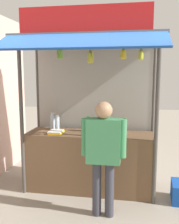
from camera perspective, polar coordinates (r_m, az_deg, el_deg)
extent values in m
plane|color=#9E9384|center=(4.51, 0.00, -16.76)|extent=(20.00, 20.00, 0.00)
cube|color=brown|center=(4.33, 0.00, -10.97)|extent=(2.06, 0.62, 0.97)
cylinder|color=#4C4742|center=(4.15, -14.95, -1.46)|extent=(0.06, 0.06, 2.46)
cylinder|color=#4C4742|center=(3.79, 14.75, -2.40)|extent=(0.06, 0.06, 2.46)
cylinder|color=#4C4742|center=(4.82, -11.29, 0.05)|extent=(0.06, 0.06, 2.46)
cylinder|color=#4C4742|center=(4.51, 13.97, -0.62)|extent=(0.06, 0.06, 2.46)
cube|color=#B7B2A8|center=(4.56, 0.92, -0.59)|extent=(2.02, 0.04, 2.41)
cube|color=#3F3F44|center=(4.07, -0.11, 16.32)|extent=(2.26, 0.94, 0.04)
cube|color=#194799|center=(3.35, -2.31, 15.61)|extent=(2.22, 0.51, 0.26)
cube|color=red|center=(3.70, -1.30, 20.17)|extent=(1.86, 0.04, 0.35)
cylinder|color=#59544C|center=(3.70, -1.13, 15.53)|extent=(1.96, 0.02, 0.02)
cylinder|color=silver|center=(4.18, 7.86, -3.28)|extent=(0.07, 0.07, 0.22)
cylinder|color=#198C33|center=(4.16, 7.90, -1.58)|extent=(0.05, 0.05, 0.03)
cylinder|color=silver|center=(4.29, -0.29, -2.89)|extent=(0.07, 0.07, 0.23)
cylinder|color=#198C33|center=(4.26, -0.29, -1.19)|extent=(0.05, 0.05, 0.03)
cylinder|color=silver|center=(4.51, -8.26, -2.19)|extent=(0.08, 0.08, 0.26)
cylinder|color=white|center=(4.49, -8.30, -0.36)|extent=(0.05, 0.05, 0.04)
cylinder|color=silver|center=(4.41, -7.22, -2.58)|extent=(0.07, 0.07, 0.23)
cylinder|color=white|center=(4.38, -7.25, -0.88)|extent=(0.05, 0.05, 0.03)
cylinder|color=silver|center=(4.37, 3.34, -2.87)|extent=(0.06, 0.06, 0.20)
cylinder|color=red|center=(4.35, 3.35, -1.43)|extent=(0.04, 0.04, 0.03)
cube|color=orange|center=(4.19, -7.56, -4.72)|extent=(0.22, 0.27, 0.01)
cube|color=yellow|center=(4.19, -7.35, -4.58)|extent=(0.22, 0.26, 0.01)
cube|color=yellow|center=(4.19, -7.51, -4.41)|extent=(0.21, 0.26, 0.01)
cube|color=white|center=(4.19, -7.56, -4.25)|extent=(0.22, 0.26, 0.01)
cube|color=green|center=(4.07, 4.89, -5.10)|extent=(0.23, 0.28, 0.01)
cube|color=purple|center=(4.06, 4.84, -4.95)|extent=(0.23, 0.28, 0.01)
cube|color=white|center=(4.05, 4.87, -4.81)|extent=(0.23, 0.28, 0.01)
cube|color=yellow|center=(4.05, 4.89, -4.65)|extent=(0.22, 0.26, 0.01)
cylinder|color=#332D23|center=(3.68, 0.20, 14.49)|extent=(0.01, 0.01, 0.11)
cylinder|color=olive|center=(3.67, 0.20, 13.34)|extent=(0.04, 0.04, 0.04)
ellipsoid|color=yellow|center=(3.66, 0.66, 12.02)|extent=(0.04, 0.09, 0.16)
ellipsoid|color=yellow|center=(3.68, 0.49, 11.99)|extent=(0.07, 0.06, 0.17)
ellipsoid|color=yellow|center=(3.69, 0.05, 11.99)|extent=(0.08, 0.06, 0.17)
ellipsoid|color=yellow|center=(3.67, -0.09, 11.97)|extent=(0.03, 0.07, 0.16)
ellipsoid|color=yellow|center=(3.64, -0.15, 12.05)|extent=(0.08, 0.07, 0.17)
ellipsoid|color=yellow|center=(3.64, 0.29, 12.03)|extent=(0.08, 0.05, 0.16)
cylinder|color=#332D23|center=(3.78, -6.69, 14.63)|extent=(0.01, 0.01, 0.06)
cylinder|color=olive|center=(3.77, -6.68, 13.86)|extent=(0.04, 0.04, 0.04)
ellipsoid|color=#76AE32|center=(3.76, -6.28, 12.75)|extent=(0.04, 0.09, 0.14)
ellipsoid|color=#76AE32|center=(3.78, -6.43, 12.69)|extent=(0.07, 0.06, 0.15)
ellipsoid|color=#76AE32|center=(3.79, -6.74, 12.71)|extent=(0.08, 0.06, 0.15)
ellipsoid|color=#76AE32|center=(3.77, -6.97, 12.69)|extent=(0.04, 0.08, 0.14)
ellipsoid|color=#76AE32|center=(3.75, -6.97, 12.73)|extent=(0.08, 0.07, 0.15)
ellipsoid|color=#76AE32|center=(3.74, -6.54, 12.75)|extent=(0.08, 0.06, 0.15)
cylinder|color=#332D23|center=(3.63, 11.48, 14.52)|extent=(0.01, 0.01, 0.09)
cylinder|color=olive|center=(3.62, 11.45, 13.46)|extent=(0.04, 0.04, 0.04)
ellipsoid|color=yellow|center=(3.61, 11.72, 12.29)|extent=(0.04, 0.07, 0.14)
ellipsoid|color=yellow|center=(3.62, 11.58, 12.27)|extent=(0.05, 0.05, 0.14)
ellipsoid|color=yellow|center=(3.64, 11.31, 12.31)|extent=(0.08, 0.04, 0.14)
ellipsoid|color=yellow|center=(3.62, 11.13, 12.31)|extent=(0.05, 0.07, 0.14)
ellipsoid|color=yellow|center=(3.60, 11.13, 12.32)|extent=(0.05, 0.07, 0.14)
ellipsoid|color=yellow|center=(3.60, 11.36, 12.32)|extent=(0.07, 0.04, 0.14)
ellipsoid|color=yellow|center=(3.60, 11.61, 12.31)|extent=(0.06, 0.05, 0.14)
cylinder|color=#332D23|center=(3.63, 7.63, 14.72)|extent=(0.01, 0.01, 0.08)
cylinder|color=olive|center=(3.62, 7.62, 13.78)|extent=(0.04, 0.04, 0.04)
ellipsoid|color=yellow|center=(3.62, 7.92, 12.61)|extent=(0.04, 0.07, 0.14)
ellipsoid|color=yellow|center=(3.63, 7.82, 12.60)|extent=(0.06, 0.06, 0.14)
ellipsoid|color=yellow|center=(3.64, 7.60, 12.62)|extent=(0.08, 0.04, 0.14)
ellipsoid|color=yellow|center=(3.63, 7.42, 12.59)|extent=(0.05, 0.06, 0.14)
ellipsoid|color=yellow|center=(3.62, 7.18, 12.66)|extent=(0.04, 0.08, 0.14)
ellipsoid|color=yellow|center=(3.61, 7.41, 12.62)|extent=(0.06, 0.06, 0.14)
ellipsoid|color=yellow|center=(3.60, 7.54, 12.64)|extent=(0.07, 0.04, 0.14)
ellipsoid|color=yellow|center=(3.60, 7.86, 12.65)|extent=(0.07, 0.07, 0.14)
cylinder|color=#383842|center=(3.63, 1.64, -16.80)|extent=(0.12, 0.12, 0.75)
cylinder|color=#383842|center=(3.61, 4.48, -16.96)|extent=(0.12, 0.12, 0.75)
cube|color=#3F8C59|center=(3.38, 3.15, -6.50)|extent=(0.45, 0.19, 0.60)
cylinder|color=#3F8C59|center=(3.41, -1.05, -5.59)|extent=(0.10, 0.10, 0.51)
cylinder|color=#3F8C59|center=(3.35, 7.43, -5.91)|extent=(0.10, 0.10, 0.51)
sphere|color=tan|center=(3.30, 3.21, 0.42)|extent=(0.23, 0.23, 0.23)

